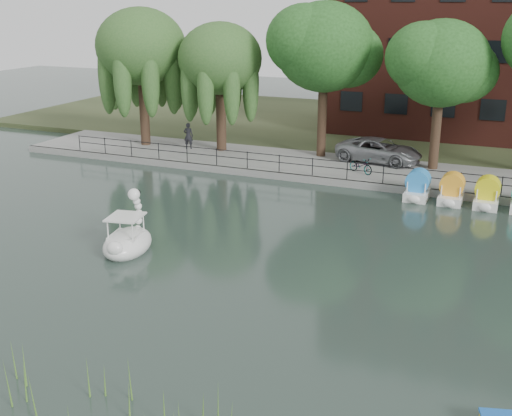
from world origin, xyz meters
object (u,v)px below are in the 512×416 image
Objects in this scene: pedestrian at (188,134)px; minivan at (379,149)px; bicycle at (361,164)px; swan_boat at (128,239)px.

minivan is at bearing 172.91° from pedestrian.
bicycle is (-0.35, -2.99, -0.32)m from minivan.
pedestrian is at bearing 112.00° from bicycle.
pedestrian is (-12.05, 1.66, 0.49)m from bicycle.
minivan reaches higher than bicycle.
minivan is 12.46m from pedestrian.
minivan is 1.89× the size of swan_boat.
swan_boat is at bearing 97.28° from pedestrian.
pedestrian is 17.16m from swan_boat.
bicycle is 15.61m from swan_boat.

